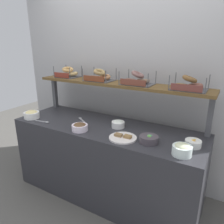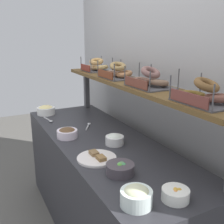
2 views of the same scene
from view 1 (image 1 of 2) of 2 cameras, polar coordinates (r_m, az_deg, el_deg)
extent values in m
plane|color=#595651|center=(2.72, -1.55, -20.63)|extent=(8.00, 8.00, 0.00)
cube|color=#ADACAD|center=(2.66, 4.49, 7.10)|extent=(3.27, 0.06, 2.40)
cube|color=#2D2D33|center=(2.48, -1.64, -12.95)|extent=(2.07, 0.70, 0.85)
cube|color=#4C4C51|center=(3.03, -14.98, 4.98)|extent=(0.05, 0.05, 0.40)
cube|color=#4C4C51|center=(2.18, 24.73, -1.08)|extent=(0.05, 0.05, 0.40)
cube|color=brown|center=(2.40, 1.60, 7.54)|extent=(2.03, 0.32, 0.03)
cylinder|color=#494148|center=(1.95, 9.80, -7.19)|extent=(0.17, 0.17, 0.06)
sphere|color=#5A8A5F|center=(1.95, 9.92, -6.47)|extent=(0.04, 0.04, 0.04)
sphere|color=#48935A|center=(1.95, 10.24, -6.47)|extent=(0.04, 0.04, 0.04)
sphere|color=#60A353|center=(1.94, 9.84, -6.59)|extent=(0.04, 0.04, 0.04)
sphere|color=#53A739|center=(1.93, 9.93, -6.71)|extent=(0.03, 0.03, 0.03)
cylinder|color=white|center=(1.80, 18.16, -9.73)|extent=(0.16, 0.16, 0.08)
ellipsoid|color=beige|center=(1.79, 18.26, -8.77)|extent=(0.12, 0.12, 0.06)
cylinder|color=white|center=(2.20, -8.59, -4.13)|extent=(0.16, 0.16, 0.06)
ellipsoid|color=brown|center=(2.19, -8.62, -3.49)|extent=(0.13, 0.13, 0.04)
cylinder|color=white|center=(2.25, 1.63, -3.35)|extent=(0.14, 0.14, 0.06)
ellipsoid|color=white|center=(2.24, 1.64, -2.72)|extent=(0.11, 0.11, 0.04)
cylinder|color=white|center=(2.69, -20.62, -0.77)|extent=(0.18, 0.18, 0.07)
ellipsoid|color=#F9E395|center=(2.69, -20.70, -0.15)|extent=(0.14, 0.14, 0.05)
cylinder|color=white|center=(1.97, 20.81, -7.85)|extent=(0.14, 0.14, 0.06)
sphere|color=gold|center=(1.98, 21.16, -7.16)|extent=(0.03, 0.03, 0.03)
sphere|color=gold|center=(1.97, 20.64, -7.20)|extent=(0.02, 0.02, 0.02)
sphere|color=orange|center=(1.96, 21.14, -7.47)|extent=(0.02, 0.02, 0.02)
sphere|color=gold|center=(1.96, 20.89, -7.32)|extent=(0.03, 0.03, 0.03)
cylinder|color=white|center=(2.01, 2.89, -6.90)|extent=(0.26, 0.26, 0.01)
cube|color=olive|center=(2.02, 1.75, -6.13)|extent=(0.07, 0.05, 0.02)
cube|color=olive|center=(1.99, 4.21, -6.55)|extent=(0.07, 0.05, 0.02)
cube|color=#B7B7BC|center=(2.55, -18.55, -2.35)|extent=(0.14, 0.03, 0.01)
ellipsoid|color=#B7B7BC|center=(2.49, -16.94, -2.59)|extent=(0.04, 0.03, 0.01)
cube|color=#B7B7BC|center=(2.46, -7.77, -2.29)|extent=(0.13, 0.08, 0.01)
ellipsoid|color=#B7B7BC|center=(2.54, -8.51, -1.62)|extent=(0.04, 0.03, 0.01)
cube|color=#4C4C51|center=(2.83, -11.59, 9.18)|extent=(0.27, 0.24, 0.01)
cylinder|color=#4C4C51|center=(2.83, -15.26, 10.26)|extent=(0.01, 0.01, 0.14)
cylinder|color=#4C4C51|center=(2.65, -11.18, 10.06)|extent=(0.01, 0.01, 0.14)
cylinder|color=#4C4C51|center=(2.99, -12.11, 10.89)|extent=(0.01, 0.01, 0.14)
cylinder|color=#4C4C51|center=(2.82, -8.09, 10.70)|extent=(0.01, 0.01, 0.14)
cube|color=maroon|center=(2.74, -13.31, 9.54)|extent=(0.23, 0.01, 0.06)
torus|color=tan|center=(2.83, -12.76, 9.71)|extent=(0.20, 0.20, 0.05)
torus|color=tan|center=(2.82, -10.52, 9.95)|extent=(0.17, 0.17, 0.06)
torus|color=tan|center=(2.82, -11.71, 11.04)|extent=(0.20, 0.20, 0.07)
cube|color=#4C4C51|center=(2.51, -3.32, 8.43)|extent=(0.32, 0.24, 0.01)
cylinder|color=#4C4C51|center=(2.50, -7.84, 9.78)|extent=(0.01, 0.01, 0.14)
cylinder|color=#4C4C51|center=(2.32, -1.68, 9.32)|extent=(0.01, 0.01, 0.14)
cylinder|color=#4C4C51|center=(2.68, -4.80, 10.44)|extent=(0.01, 0.01, 0.14)
cylinder|color=#4C4C51|center=(2.52, 1.11, 10.00)|extent=(0.01, 0.01, 0.14)
cube|color=brown|center=(2.41, -4.92, 8.85)|extent=(0.27, 0.01, 0.06)
torus|color=#96715B|center=(2.52, -4.80, 9.05)|extent=(0.15, 0.15, 0.05)
torus|color=#AA734A|center=(2.51, -1.95, 9.24)|extent=(0.17, 0.17, 0.06)
torus|color=#A1824F|center=(2.50, -3.36, 10.59)|extent=(0.18, 0.17, 0.08)
cube|color=#4C4C51|center=(2.29, 6.78, 7.40)|extent=(0.33, 0.24, 0.01)
cylinder|color=#4C4C51|center=(2.25, 1.88, 9.01)|extent=(0.01, 0.01, 0.14)
cylinder|color=#4C4C51|center=(2.12, 9.58, 8.21)|extent=(0.01, 0.01, 0.14)
cylinder|color=#4C4C51|center=(2.45, 4.47, 9.72)|extent=(0.01, 0.01, 0.14)
cylinder|color=#4C4C51|center=(2.33, 11.63, 8.99)|extent=(0.01, 0.01, 0.14)
cube|color=brown|center=(2.18, 5.54, 7.85)|extent=(0.28, 0.01, 0.06)
torus|color=#855D4D|center=(2.28, 5.17, 8.23)|extent=(0.20, 0.19, 0.06)
torus|color=#81634E|center=(2.30, 8.31, 8.23)|extent=(0.17, 0.18, 0.06)
torus|color=#7D5852|center=(2.28, 6.88, 9.90)|extent=(0.17, 0.17, 0.09)
cube|color=#4C4C51|center=(2.14, 19.74, 5.70)|extent=(0.32, 0.24, 0.01)
cylinder|color=#4C4C51|center=(2.05, 14.99, 7.53)|extent=(0.01, 0.01, 0.14)
cylinder|color=#4C4C51|center=(1.99, 23.73, 6.33)|extent=(0.01, 0.01, 0.14)
cylinder|color=#4C4C51|center=(2.27, 16.58, 8.37)|extent=(0.01, 0.01, 0.14)
cylinder|color=#4C4C51|center=(2.22, 24.50, 7.29)|extent=(0.01, 0.01, 0.14)
cube|color=brown|center=(2.02, 19.19, 6.10)|extent=(0.28, 0.01, 0.06)
torus|color=brown|center=(2.11, 18.16, 6.55)|extent=(0.20, 0.20, 0.05)
torus|color=brown|center=(2.16, 21.29, 6.52)|extent=(0.18, 0.18, 0.06)
torus|color=brown|center=(2.12, 20.02, 8.27)|extent=(0.19, 0.18, 0.08)
camera|label=2|loc=(1.18, 65.46, 4.54)|focal=43.79mm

